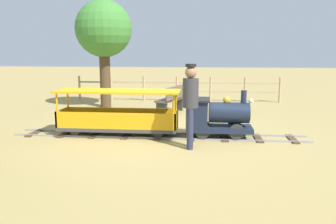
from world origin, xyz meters
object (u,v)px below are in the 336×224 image
(locomotive, at_px, (215,116))
(park_bench, at_px, (172,100))
(conductor_person, at_px, (191,99))
(passenger_car, at_px, (118,117))
(oak_tree_near, at_px, (104,30))

(locomotive, xyz_separation_m, park_bench, (-2.82, -1.18, -0.07))
(locomotive, height_order, conductor_person, conductor_person)
(passenger_car, bearing_deg, conductor_person, 62.60)
(conductor_person, bearing_deg, locomotive, 148.99)
(locomotive, xyz_separation_m, oak_tree_near, (-3.74, -3.44, 1.99))
(locomotive, height_order, park_bench, locomotive)
(conductor_person, xyz_separation_m, park_bench, (-3.66, -0.68, -0.54))
(oak_tree_near, bearing_deg, park_bench, 67.82)
(passenger_car, xyz_separation_m, conductor_person, (0.83, 1.61, 0.53))
(park_bench, bearing_deg, oak_tree_near, -112.18)
(conductor_person, height_order, park_bench, conductor_person)
(locomotive, distance_m, oak_tree_near, 5.46)
(conductor_person, bearing_deg, park_bench, -169.47)
(passenger_car, distance_m, park_bench, 2.97)
(passenger_car, height_order, oak_tree_near, oak_tree_near)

